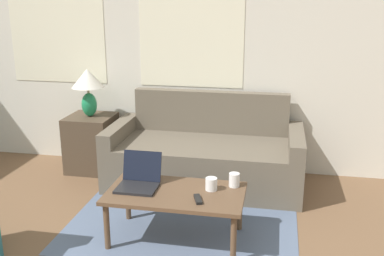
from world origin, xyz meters
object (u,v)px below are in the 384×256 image
Objects in this scene: table_lamp at (88,84)px; cup_navy at (234,180)px; laptop at (139,180)px; coffee_table at (176,197)px; cup_yellow at (211,184)px; couch at (206,157)px; tv_remote at (198,199)px.

table_lamp is 2.03m from cup_navy.
coffee_table is at bearing -7.62° from laptop.
cup_navy is 0.19m from cup_yellow.
cup_navy is (0.43, 0.18, 0.10)m from coffee_table.
couch is at bearing 111.69° from cup_navy.
laptop is at bearing -168.85° from cup_navy.
table_lamp reaches higher than cup_navy.
laptop reaches higher than cup_yellow.
tv_remote reaches higher than coffee_table.
table_lamp is at bearing 174.89° from couch.
table_lamp is 5.19× the size of cup_yellow.
table_lamp reaches higher than cup_yellow.
laptop is (-0.34, -1.11, 0.19)m from couch.
cup_navy is at bearing -68.31° from couch.
coffee_table is at bearing -45.85° from table_lamp.
cup_yellow is (0.56, 0.04, -0.01)m from laptop.
cup_yellow reaches higher than coffee_table.
table_lamp is at bearing 135.78° from tv_remote.
couch is 6.15× the size of laptop.
laptop is (0.92, -1.22, -0.49)m from table_lamp.
table_lamp reaches higher than couch.
laptop reaches higher than tv_remote.
coffee_table is 3.39× the size of laptop.
table_lamp is 3.23× the size of tv_remote.
table_lamp is 1.64× the size of laptop.
cup_navy is (0.73, 0.14, -0.00)m from laptop.
cup_navy is at bearing 31.38° from cup_yellow.
tv_remote is at bearing -108.22° from cup_yellow.
table_lamp is 2.05m from tv_remote.
table_lamp is 1.86m from coffee_table.
cup_yellow is at bearing 17.67° from coffee_table.
table_lamp is 4.68× the size of cup_navy.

